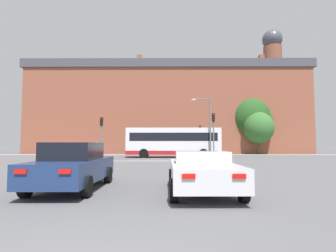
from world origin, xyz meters
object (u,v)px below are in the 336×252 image
(car_roadster_right, at_px, (202,171))
(traffic_light_far_right, at_px, (200,135))
(traffic_light_near_left, at_px, (101,131))
(street_lamp_junction, at_px, (207,121))
(pedestrian_waiting, at_px, (97,147))
(bus_crossing_lead, at_px, (173,142))
(car_saloon_left, at_px, (74,166))
(traffic_light_near_right, at_px, (214,129))

(car_roadster_right, height_order, traffic_light_far_right, traffic_light_far_right)
(traffic_light_near_left, bearing_deg, street_lamp_junction, 19.21)
(traffic_light_near_left, distance_m, pedestrian_waiting, 12.45)
(street_lamp_junction, distance_m, pedestrian_waiting, 16.48)
(bus_crossing_lead, height_order, traffic_light_far_right, traffic_light_far_right)
(car_roadster_right, height_order, traffic_light_near_left, traffic_light_near_left)
(bus_crossing_lead, distance_m, traffic_light_near_left, 8.64)
(car_saloon_left, bearing_deg, pedestrian_waiting, 103.05)
(bus_crossing_lead, xyz_separation_m, traffic_light_far_right, (3.87, 7.01, 0.99))
(car_roadster_right, bearing_deg, traffic_light_near_left, 114.40)
(bus_crossing_lead, bearing_deg, car_saloon_left, -10.42)
(bus_crossing_lead, xyz_separation_m, pedestrian_waiting, (-10.44, 6.55, -0.74))
(car_roadster_right, bearing_deg, traffic_light_far_right, 82.79)
(traffic_light_near_right, bearing_deg, street_lamp_junction, 91.45)
(car_saloon_left, relative_size, car_roadster_right, 1.07)
(traffic_light_far_right, bearing_deg, car_saloon_left, -105.53)
(car_saloon_left, bearing_deg, traffic_light_far_right, 73.65)
(bus_crossing_lead, xyz_separation_m, street_lamp_junction, (3.56, -1.62, 2.26))
(car_saloon_left, height_order, car_roadster_right, car_saloon_left)
(bus_crossing_lead, xyz_separation_m, traffic_light_near_left, (-6.81, -5.23, 0.95))
(car_roadster_right, bearing_deg, bus_crossing_lead, 91.05)
(car_saloon_left, height_order, traffic_light_near_left, traffic_light_near_left)
(bus_crossing_lead, bearing_deg, street_lamp_junction, 65.51)
(car_saloon_left, height_order, pedestrian_waiting, pedestrian_waiting)
(street_lamp_junction, relative_size, pedestrian_waiting, 3.73)
(car_saloon_left, xyz_separation_m, traffic_light_far_right, (7.64, 27.49, 1.96))
(car_saloon_left, distance_m, pedestrian_waiting, 27.84)
(pedestrian_waiting, bearing_deg, traffic_light_near_right, -14.36)
(traffic_light_near_left, bearing_deg, car_saloon_left, -78.71)
(traffic_light_far_right, height_order, traffic_light_near_left, traffic_light_far_right)
(car_roadster_right, distance_m, street_lamp_junction, 20.02)
(car_saloon_left, height_order, bus_crossing_lead, bus_crossing_lead)
(traffic_light_far_right, relative_size, traffic_light_near_left, 1.02)
(car_saloon_left, bearing_deg, bus_crossing_lead, 78.77)
(traffic_light_near_right, height_order, street_lamp_junction, street_lamp_junction)
(car_roadster_right, distance_m, traffic_light_far_right, 28.42)
(car_saloon_left, relative_size, traffic_light_near_left, 1.15)
(bus_crossing_lead, bearing_deg, traffic_light_near_right, 34.31)
(traffic_light_near_left, xyz_separation_m, street_lamp_junction, (10.37, 3.61, 1.31))
(pedestrian_waiting, bearing_deg, traffic_light_near_left, -47.05)
(car_saloon_left, distance_m, traffic_light_near_right, 16.98)
(car_roadster_right, bearing_deg, car_saloon_left, 170.78)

